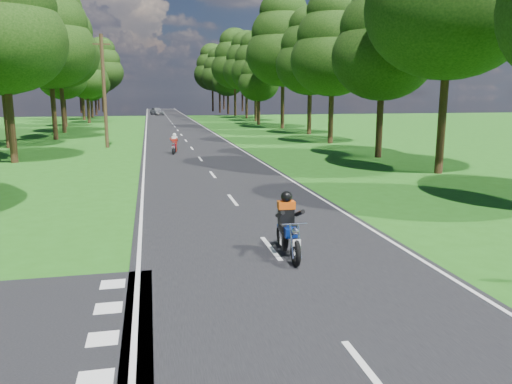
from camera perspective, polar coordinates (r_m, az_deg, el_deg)
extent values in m
plane|color=#225B15|center=(11.05, 4.19, -9.61)|extent=(160.00, 160.00, 0.00)
cube|color=black|center=(60.10, -9.26, 7.38)|extent=(7.00, 140.00, 0.02)
cube|color=silver|center=(7.65, 13.06, -19.73)|extent=(0.12, 2.00, 0.01)
cube|color=silver|center=(12.86, 1.71, -6.42)|extent=(0.12, 2.00, 0.01)
cube|color=silver|center=(18.55, -2.68, -0.90)|extent=(0.12, 2.00, 0.01)
cube|color=silver|center=(24.39, -4.97, 2.00)|extent=(0.12, 2.00, 0.01)
cube|color=silver|center=(30.30, -6.38, 3.78)|extent=(0.12, 2.00, 0.01)
cube|color=silver|center=(36.23, -7.33, 4.98)|extent=(0.12, 2.00, 0.01)
cube|color=silver|center=(42.18, -8.02, 5.84)|extent=(0.12, 2.00, 0.01)
cube|color=silver|center=(48.15, -8.54, 6.48)|extent=(0.12, 2.00, 0.01)
cube|color=silver|center=(54.12, -8.94, 6.99)|extent=(0.12, 2.00, 0.01)
cube|color=silver|center=(60.10, -9.26, 7.39)|extent=(0.12, 2.00, 0.01)
cube|color=silver|center=(66.08, -9.53, 7.72)|extent=(0.12, 2.00, 0.01)
cube|color=silver|center=(72.07, -9.75, 7.99)|extent=(0.12, 2.00, 0.01)
cube|color=silver|center=(78.05, -9.94, 8.23)|extent=(0.12, 2.00, 0.01)
cube|color=silver|center=(84.04, -10.10, 8.42)|extent=(0.12, 2.00, 0.01)
cube|color=silver|center=(90.03, -10.24, 8.60)|extent=(0.12, 2.00, 0.01)
cube|color=silver|center=(96.03, -10.36, 8.75)|extent=(0.12, 2.00, 0.01)
cube|color=silver|center=(102.02, -10.47, 8.88)|extent=(0.12, 2.00, 0.01)
cube|color=silver|center=(108.01, -10.57, 9.00)|extent=(0.12, 2.00, 0.01)
cube|color=silver|center=(114.01, -10.66, 9.11)|extent=(0.12, 2.00, 0.01)
cube|color=silver|center=(120.00, -10.73, 9.20)|extent=(0.12, 2.00, 0.01)
cube|color=silver|center=(126.00, -10.80, 9.29)|extent=(0.12, 2.00, 0.01)
cube|color=silver|center=(60.03, -12.43, 7.27)|extent=(0.10, 140.00, 0.01)
cube|color=silver|center=(60.35, -6.11, 7.49)|extent=(0.10, 140.00, 0.01)
cube|color=silver|center=(7.72, -17.91, -19.72)|extent=(0.50, 0.50, 0.01)
cube|color=silver|center=(8.77, -17.11, -15.72)|extent=(0.50, 0.50, 0.01)
cube|color=silver|center=(9.85, -16.52, -12.59)|extent=(0.50, 0.50, 0.01)
cube|color=silver|center=(10.96, -16.05, -10.08)|extent=(0.50, 0.50, 0.01)
cylinder|color=black|center=(31.66, -26.15, 6.55)|extent=(0.40, 0.40, 3.91)
ellipsoid|color=black|center=(31.73, -26.92, 15.23)|extent=(6.85, 6.85, 5.82)
ellipsoid|color=black|center=(31.96, -27.24, 18.63)|extent=(5.87, 5.87, 4.99)
cylinder|color=black|center=(40.40, -26.56, 7.20)|extent=(0.40, 0.40, 3.79)
ellipsoid|color=black|center=(40.43, -27.16, 13.80)|extent=(6.64, 6.64, 5.64)
cylinder|color=black|center=(46.21, -22.08, 8.25)|extent=(0.40, 0.40, 4.32)
ellipsoid|color=black|center=(46.32, -22.58, 14.82)|extent=(7.56, 7.56, 6.42)
ellipsoid|color=black|center=(46.53, -22.78, 17.40)|extent=(6.48, 6.48, 5.51)
cylinder|color=black|center=(53.68, -21.18, 8.67)|extent=(0.40, 0.40, 4.40)
ellipsoid|color=black|center=(53.78, -21.60, 14.44)|extent=(7.71, 7.71, 6.55)
ellipsoid|color=black|center=(53.97, -21.77, 16.70)|extent=(6.60, 6.60, 5.61)
ellipsoid|color=black|center=(54.24, -21.94, 18.95)|extent=(4.95, 4.95, 4.21)
cylinder|color=black|center=(63.47, -21.01, 8.42)|extent=(0.40, 0.40, 3.20)
ellipsoid|color=black|center=(63.44, -21.26, 11.97)|extent=(5.60, 5.60, 4.76)
ellipsoid|color=black|center=(63.50, -21.36, 13.37)|extent=(4.80, 4.80, 4.08)
ellipsoid|color=black|center=(63.60, -21.47, 14.77)|extent=(3.60, 3.60, 3.06)
cylinder|color=black|center=(70.53, -18.59, 8.80)|extent=(0.40, 0.40, 3.22)
ellipsoid|color=black|center=(70.51, -18.79, 12.01)|extent=(5.64, 5.64, 4.79)
ellipsoid|color=black|center=(70.57, -18.88, 13.29)|extent=(4.83, 4.83, 4.11)
ellipsoid|color=black|center=(70.65, -18.96, 14.55)|extent=(3.62, 3.62, 3.08)
cylinder|color=black|center=(78.41, -19.11, 9.10)|extent=(0.40, 0.40, 3.61)
ellipsoid|color=black|center=(78.41, -19.32, 12.34)|extent=(6.31, 6.31, 5.37)
ellipsoid|color=black|center=(78.49, -19.40, 13.62)|extent=(5.41, 5.41, 4.60)
ellipsoid|color=black|center=(78.60, -19.49, 14.90)|extent=(4.06, 4.06, 3.45)
cylinder|color=black|center=(86.15, -18.23, 8.98)|extent=(0.40, 0.40, 2.67)
ellipsoid|color=black|center=(86.12, -18.37, 11.16)|extent=(4.67, 4.67, 3.97)
ellipsoid|color=black|center=(86.14, -18.42, 12.02)|extent=(4.00, 4.00, 3.40)
ellipsoid|color=black|center=(86.18, -18.48, 12.88)|extent=(3.00, 3.00, 2.55)
cylinder|color=black|center=(95.28, -17.81, 9.30)|extent=(0.40, 0.40, 3.09)
ellipsoid|color=black|center=(95.26, -17.95, 11.58)|extent=(5.40, 5.40, 4.59)
ellipsoid|color=black|center=(95.30, -18.00, 12.48)|extent=(4.63, 4.63, 3.93)
ellipsoid|color=black|center=(95.36, -18.06, 13.38)|extent=(3.47, 3.47, 2.95)
cylinder|color=black|center=(101.67, -16.94, 9.83)|extent=(0.40, 0.40, 4.48)
ellipsoid|color=black|center=(101.73, -17.12, 12.93)|extent=(7.84, 7.84, 6.66)
ellipsoid|color=black|center=(101.83, -17.19, 14.16)|extent=(6.72, 6.72, 5.71)
ellipsoid|color=black|center=(101.99, -17.27, 15.38)|extent=(5.04, 5.04, 4.28)
cylinder|color=black|center=(110.71, -17.10, 9.80)|extent=(0.40, 0.40, 4.09)
ellipsoid|color=black|center=(110.73, -17.25, 12.40)|extent=(7.16, 7.16, 6.09)
ellipsoid|color=black|center=(110.81, -17.31, 13.43)|extent=(6.14, 6.14, 5.22)
ellipsoid|color=black|center=(110.92, -17.38, 14.46)|extent=(4.61, 4.61, 3.92)
cylinder|color=black|center=(26.20, 20.44, 6.95)|extent=(0.40, 0.40, 4.56)
ellipsoid|color=black|center=(26.45, 21.32, 19.15)|extent=(7.98, 7.98, 6.78)
cylinder|color=black|center=(31.84, 13.91, 7.00)|extent=(0.40, 0.40, 3.49)
ellipsoid|color=black|center=(31.84, 14.29, 14.74)|extent=(6.12, 6.12, 5.20)
ellipsoid|color=black|center=(32.00, 14.44, 17.78)|extent=(5.24, 5.24, 4.46)
cylinder|color=black|center=(40.06, 8.54, 8.16)|extent=(0.40, 0.40, 3.69)
ellipsoid|color=black|center=(40.08, 8.73, 14.66)|extent=(6.46, 6.46, 5.49)
ellipsoid|color=black|center=(40.23, 8.81, 17.21)|extent=(5.54, 5.54, 4.71)
ellipsoid|color=black|center=(40.46, 8.89, 19.75)|extent=(4.15, 4.15, 3.53)
cylinder|color=black|center=(48.76, 6.12, 8.78)|extent=(0.40, 0.40, 3.74)
ellipsoid|color=black|center=(48.78, 6.23, 14.19)|extent=(6.55, 6.55, 5.57)
ellipsoid|color=black|center=(48.91, 6.28, 16.33)|extent=(5.62, 5.62, 4.77)
ellipsoid|color=black|center=(49.11, 6.33, 18.45)|extent=(4.21, 4.21, 3.58)
cylinder|color=black|center=(56.57, 3.05, 9.62)|extent=(0.40, 0.40, 4.64)
ellipsoid|color=black|center=(56.70, 3.11, 15.40)|extent=(8.12, 8.12, 6.91)
ellipsoid|color=black|center=(56.91, 3.13, 17.67)|extent=(6.96, 6.96, 5.92)
ellipsoid|color=black|center=(57.20, 3.16, 19.92)|extent=(5.22, 5.22, 4.44)
cylinder|color=black|center=(63.32, 0.30, 9.02)|extent=(0.40, 0.40, 2.91)
ellipsoid|color=black|center=(63.28, 0.30, 12.26)|extent=(5.09, 5.09, 4.33)
ellipsoid|color=black|center=(63.32, 0.30, 13.54)|extent=(4.36, 4.36, 3.71)
ellipsoid|color=black|center=(63.39, 0.30, 14.82)|extent=(3.27, 3.27, 2.78)
cylinder|color=black|center=(70.87, -0.03, 9.65)|extent=(0.40, 0.40, 3.88)
ellipsoid|color=black|center=(70.89, -0.03, 13.51)|extent=(6.78, 6.78, 5.77)
ellipsoid|color=black|center=(70.99, -0.03, 15.03)|extent=(5.81, 5.81, 4.94)
ellipsoid|color=black|center=(71.14, -0.03, 16.55)|extent=(4.36, 4.36, 3.71)
cylinder|color=black|center=(79.23, -1.08, 9.93)|extent=(0.40, 0.40, 4.18)
ellipsoid|color=black|center=(79.28, -1.10, 13.65)|extent=(7.31, 7.31, 6.21)
ellipsoid|color=black|center=(79.39, -1.10, 15.11)|extent=(6.27, 6.27, 5.33)
ellipsoid|color=black|center=(79.55, -1.11, 16.58)|extent=(4.70, 4.70, 4.00)
cylinder|color=black|center=(87.99, -2.40, 10.20)|extent=(0.40, 0.40, 4.63)
ellipsoid|color=black|center=(88.07, -2.43, 13.91)|extent=(8.11, 8.11, 6.89)
ellipsoid|color=black|center=(88.20, -2.44, 15.38)|extent=(6.95, 6.95, 5.91)
ellipsoid|color=black|center=(88.39, -2.46, 16.84)|extent=(5.21, 5.21, 4.43)
cylinder|color=black|center=(95.17, -3.21, 9.89)|extent=(0.40, 0.40, 3.36)
ellipsoid|color=black|center=(95.16, -3.24, 12.38)|extent=(5.88, 5.88, 5.00)
ellipsoid|color=black|center=(95.21, -3.25, 13.37)|extent=(5.04, 5.04, 4.29)
ellipsoid|color=black|center=(95.28, -3.26, 14.35)|extent=(3.78, 3.78, 3.21)
cylinder|color=black|center=(102.23, -4.16, 10.17)|extent=(0.40, 0.40, 4.09)
ellipsoid|color=black|center=(102.26, -4.20, 12.99)|extent=(7.15, 7.15, 6.08)
ellipsoid|color=black|center=(102.35, -4.21, 14.11)|extent=(6.13, 6.13, 5.21)
ellipsoid|color=black|center=(102.46, -4.23, 15.22)|extent=(4.60, 4.60, 3.91)
cylinder|color=black|center=(109.86, -4.96, 10.34)|extent=(0.40, 0.40, 4.48)
ellipsoid|color=black|center=(109.91, -5.01, 13.21)|extent=(7.84, 7.84, 6.66)
ellipsoid|color=black|center=(110.01, -5.03, 14.35)|extent=(6.72, 6.72, 5.71)
ellipsoid|color=black|center=(110.15, -5.05, 15.48)|extent=(5.04, 5.04, 4.28)
cylinder|color=black|center=(120.43, -17.54, 9.79)|extent=(0.40, 0.40, 3.84)
ellipsoid|color=black|center=(120.44, -17.67, 12.04)|extent=(6.72, 6.72, 5.71)
ellipsoid|color=black|center=(120.50, -17.73, 12.93)|extent=(5.76, 5.76, 4.90)
ellipsoid|color=black|center=(120.59, -17.78, 13.81)|extent=(4.32, 4.32, 3.67)
cylinder|color=black|center=(123.23, -3.69, 10.38)|extent=(0.40, 0.40, 4.16)
ellipsoid|color=black|center=(123.25, -3.72, 12.76)|extent=(7.28, 7.28, 6.19)
ellipsoid|color=black|center=(123.33, -3.74, 13.70)|extent=(6.24, 6.24, 5.30)
ellipsoid|color=black|center=(123.43, -3.75, 14.64)|extent=(4.68, 4.68, 3.98)
cylinder|color=black|center=(105.74, -19.37, 9.46)|extent=(0.40, 0.40, 3.52)
ellipsoid|color=black|center=(105.74, -19.53, 11.80)|extent=(6.16, 6.16, 5.24)
ellipsoid|color=black|center=(105.79, -19.59, 12.73)|extent=(5.28, 5.28, 4.49)
ellipsoid|color=black|center=(105.86, -19.65, 13.66)|extent=(3.96, 3.96, 3.37)
cylinder|color=black|center=(109.74, -1.56, 10.37)|extent=(0.40, 0.40, 4.48)
ellipsoid|color=black|center=(109.79, -1.58, 13.25)|extent=(7.84, 7.84, 6.66)
ellipsoid|color=black|center=(109.89, -1.58, 14.39)|extent=(6.72, 6.72, 5.71)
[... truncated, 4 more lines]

